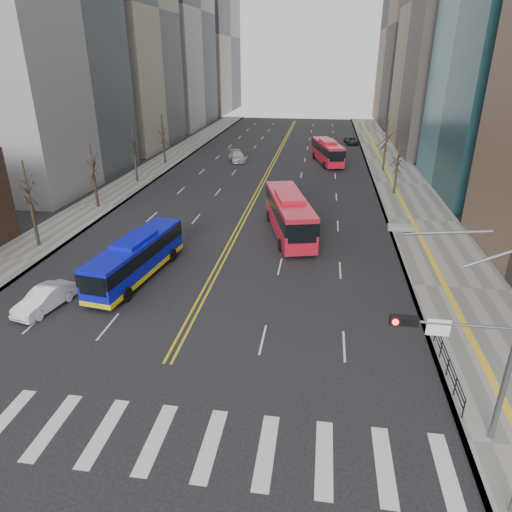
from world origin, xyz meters
TOP-DOWN VIEW (x-y plane):
  - ground at (0.00, 0.00)m, footprint 220.00×220.00m
  - sidewalk_right at (17.50, 45.00)m, footprint 7.00×130.00m
  - sidewalk_left at (-16.50, 45.00)m, footprint 5.00×130.00m
  - crosswalk at (0.00, 0.00)m, footprint 26.70×4.00m
  - centerline at (0.00, 55.00)m, footprint 0.55×100.00m
  - signal_mast at (13.77, 2.00)m, footprint 5.37×0.37m
  - pedestrian_railing at (14.30, 6.00)m, footprint 0.06×6.06m
  - street_trees at (-7.18, 34.55)m, footprint 35.20×47.20m
  - blue_bus at (-5.40, 14.63)m, footprint 3.72×10.85m
  - red_bus_near at (4.80, 25.14)m, footprint 5.61×12.13m
  - red_bus_far at (8.11, 56.12)m, footprint 5.07×11.11m
  - car_white at (-9.53, 9.41)m, footprint 2.42×4.60m
  - car_dark_mid at (8.86, 53.50)m, footprint 1.77×4.02m
  - car_silver at (-5.61, 55.44)m, footprint 3.81×5.58m
  - car_dark_far at (12.50, 73.28)m, footprint 2.81×4.82m

SIDE VIEW (x-z plane):
  - ground at x=0.00m, z-range 0.00..0.00m
  - crosswalk at x=0.00m, z-range 0.00..0.01m
  - centerline at x=0.00m, z-range 0.00..0.01m
  - sidewalk_right at x=17.50m, z-range 0.00..0.15m
  - sidewalk_left at x=-16.50m, z-range 0.00..0.15m
  - car_dark_far at x=12.50m, z-range 0.00..1.26m
  - car_dark_mid at x=8.86m, z-range 0.00..1.35m
  - car_white at x=-9.53m, z-range 0.00..1.44m
  - car_silver at x=-5.61m, z-range 0.00..1.50m
  - pedestrian_railing at x=14.30m, z-range 0.31..1.33m
  - blue_bus at x=-5.40m, z-range 0.08..3.21m
  - red_bus_far at x=8.11m, z-range 0.20..3.64m
  - red_bus_near at x=4.80m, z-range 0.21..3.94m
  - signal_mast at x=13.77m, z-range 0.16..9.55m
  - street_trees at x=-7.18m, z-range 1.07..8.67m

